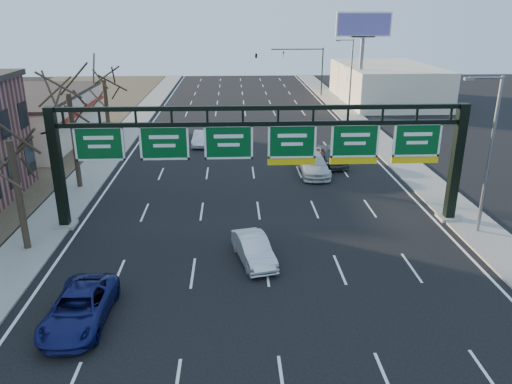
{
  "coord_description": "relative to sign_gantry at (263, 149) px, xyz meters",
  "views": [
    {
      "loc": [
        -1.58,
        -19.91,
        12.26
      ],
      "look_at": [
        -0.41,
        4.75,
        3.2
      ],
      "focal_mm": 35.0,
      "sensor_mm": 36.0,
      "label": 1
    }
  ],
  "objects": [
    {
      "name": "ground",
      "position": [
        -0.16,
        -8.0,
        -4.63
      ],
      "size": [
        160.0,
        160.0,
        0.0
      ],
      "primitive_type": "plane",
      "color": "black",
      "rests_on": "ground"
    },
    {
      "name": "sidewalk_left",
      "position": [
        -12.96,
        12.0,
        -4.57
      ],
      "size": [
        3.0,
        120.0,
        0.12
      ],
      "primitive_type": "cube",
      "color": "gray",
      "rests_on": "ground"
    },
    {
      "name": "sidewalk_right",
      "position": [
        12.64,
        12.0,
        -4.57
      ],
      "size": [
        3.0,
        120.0,
        0.12
      ],
      "primitive_type": "cube",
      "color": "gray",
      "rests_on": "ground"
    },
    {
      "name": "lane_markings",
      "position": [
        -0.16,
        12.0,
        -4.62
      ],
      "size": [
        21.6,
        120.0,
        0.01
      ],
      "primitive_type": "cube",
      "color": "white",
      "rests_on": "ground"
    },
    {
      "name": "sign_gantry",
      "position": [
        0.0,
        0.0,
        0.0
      ],
      "size": [
        24.6,
        1.2,
        7.2
      ],
      "color": "black",
      "rests_on": "ground"
    },
    {
      "name": "cream_strip",
      "position": [
        -21.64,
        21.0,
        -2.27
      ],
      "size": [
        10.9,
        18.4,
        4.7
      ],
      "color": "#C0B49F",
      "rests_on": "ground"
    },
    {
      "name": "building_right_distant",
      "position": [
        19.84,
        42.0,
        -2.13
      ],
      "size": [
        12.0,
        20.0,
        5.0
      ],
      "primitive_type": "cube",
      "color": "#C0B49F",
      "rests_on": "ground"
    },
    {
      "name": "tree_gantry",
      "position": [
        -12.96,
        -3.0,
        2.48
      ],
      "size": [
        3.6,
        3.6,
        8.48
      ],
      "color": "#31241B",
      "rests_on": "sidewalk_left"
    },
    {
      "name": "tree_mid",
      "position": [
        -12.96,
        7.0,
        3.23
      ],
      "size": [
        3.6,
        3.6,
        9.24
      ],
      "color": "#31241B",
      "rests_on": "sidewalk_left"
    },
    {
      "name": "tree_far",
      "position": [
        -12.96,
        17.0,
        2.86
      ],
      "size": [
        3.6,
        3.6,
        8.86
      ],
      "color": "#31241B",
      "rests_on": "sidewalk_left"
    },
    {
      "name": "streetlight_near",
      "position": [
        12.31,
        -2.0,
        0.45
      ],
      "size": [
        2.15,
        0.22,
        9.0
      ],
      "color": "slate",
      "rests_on": "sidewalk_right"
    },
    {
      "name": "streetlight_far",
      "position": [
        12.31,
        32.0,
        0.45
      ],
      "size": [
        2.15,
        0.22,
        9.0
      ],
      "color": "slate",
      "rests_on": "sidewalk_right"
    },
    {
      "name": "billboard_right",
      "position": [
        14.84,
        36.98,
        4.43
      ],
      "size": [
        7.0,
        0.5,
        12.0
      ],
      "color": "slate",
      "rests_on": "ground"
    },
    {
      "name": "traffic_signal_mast",
      "position": [
        5.53,
        47.0,
        0.87
      ],
      "size": [
        10.16,
        0.54,
        7.0
      ],
      "color": "black",
      "rests_on": "ground"
    },
    {
      "name": "car_blue_suv",
      "position": [
        -8.18,
        -9.95,
        -3.93
      ],
      "size": [
        2.46,
        5.1,
        1.4
      ],
      "primitive_type": "imported",
      "rotation": [
        0.0,
        0.0,
        -0.03
      ],
      "color": "#131853",
      "rests_on": "ground"
    },
    {
      "name": "car_silver_sedan",
      "position": [
        -0.77,
        -4.93,
        -3.95
      ],
      "size": [
        2.37,
        4.34,
        1.36
      ],
      "primitive_type": "imported",
      "rotation": [
        0.0,
        0.0,
        0.24
      ],
      "color": "silver",
      "rests_on": "ground"
    },
    {
      "name": "car_white_wagon",
      "position": [
        4.57,
        9.4,
        -3.86
      ],
      "size": [
        2.21,
        5.34,
        1.55
      ],
      "primitive_type": "imported",
      "rotation": [
        0.0,
        0.0,
        -0.01
      ],
      "color": "silver",
      "rests_on": "ground"
    },
    {
      "name": "car_grey_far",
      "position": [
        6.3,
        11.75,
        -3.84
      ],
      "size": [
        2.74,
        4.89,
        1.57
      ],
      "primitive_type": "imported",
      "rotation": [
        0.0,
        0.0,
        0.2
      ],
      "color": "#404346",
      "rests_on": "ground"
    },
    {
      "name": "car_silver_distant",
      "position": [
        -4.77,
        18.77,
        -3.97
      ],
      "size": [
        1.7,
        4.12,
        1.33
      ],
      "primitive_type": "imported",
      "rotation": [
        0.0,
        0.0,
        -0.07
      ],
      "color": "silver",
      "rests_on": "ground"
    }
  ]
}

